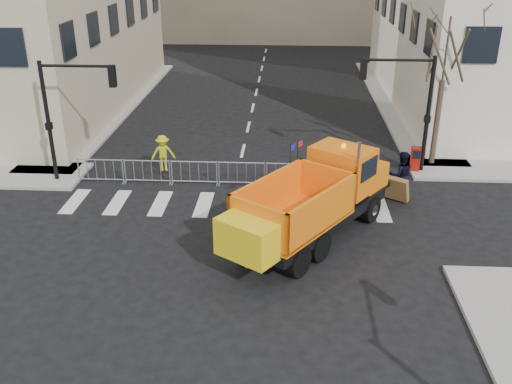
# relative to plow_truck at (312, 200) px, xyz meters

# --- Properties ---
(ground) EXTENTS (120.00, 120.00, 0.00)m
(ground) POSITION_rel_plow_truck_xyz_m (-3.18, -2.76, -1.60)
(ground) COLOR black
(ground) RESTS_ON ground
(sidewalk_back) EXTENTS (64.00, 5.00, 0.15)m
(sidewalk_back) POSITION_rel_plow_truck_xyz_m (-3.18, 5.74, -1.52)
(sidewalk_back) COLOR gray
(sidewalk_back) RESTS_ON ground
(traffic_light_left) EXTENTS (0.18, 0.18, 5.40)m
(traffic_light_left) POSITION_rel_plow_truck_xyz_m (-11.18, 4.74, 1.10)
(traffic_light_left) COLOR black
(traffic_light_left) RESTS_ON ground
(traffic_light_right) EXTENTS (0.18, 0.18, 5.40)m
(traffic_light_right) POSITION_rel_plow_truck_xyz_m (5.32, 6.74, 1.10)
(traffic_light_right) COLOR black
(traffic_light_right) RESTS_ON ground
(crowd_barriers) EXTENTS (12.60, 0.60, 1.10)m
(crowd_barriers) POSITION_rel_plow_truck_xyz_m (-3.93, 4.84, -1.05)
(crowd_barriers) COLOR #9EA0A5
(crowd_barriers) RESTS_ON ground
(street_tree) EXTENTS (3.00, 3.00, 7.50)m
(street_tree) POSITION_rel_plow_truck_xyz_m (6.02, 7.74, 2.15)
(street_tree) COLOR #382B21
(street_tree) RESTS_ON ground
(plow_truck) EXTENTS (7.30, 9.01, 3.59)m
(plow_truck) POSITION_rel_plow_truck_xyz_m (0.00, 0.00, 0.00)
(plow_truck) COLOR black
(plow_truck) RESTS_ON ground
(cop_a) EXTENTS (0.69, 0.55, 1.65)m
(cop_a) POSITION_rel_plow_truck_xyz_m (1.63, 4.01, -0.77)
(cop_a) COLOR black
(cop_a) RESTS_ON ground
(cop_b) EXTENTS (1.11, 0.92, 2.07)m
(cop_b) POSITION_rel_plow_truck_xyz_m (3.82, 3.87, -0.56)
(cop_b) COLOR black
(cop_b) RESTS_ON ground
(cop_c) EXTENTS (1.09, 0.97, 1.77)m
(cop_c) POSITION_rel_plow_truck_xyz_m (2.00, 4.24, -0.71)
(cop_c) COLOR black
(cop_c) RESTS_ON ground
(worker) EXTENTS (1.22, 0.91, 1.69)m
(worker) POSITION_rel_plow_truck_xyz_m (-6.60, 6.01, -0.60)
(worker) COLOR #B8BF16
(worker) RESTS_ON sidewalk_back
(newspaper_box) EXTENTS (0.51, 0.47, 1.10)m
(newspaper_box) POSITION_rel_plow_truck_xyz_m (4.99, 6.71, -0.90)
(newspaper_box) COLOR maroon
(newspaper_box) RESTS_ON sidewalk_back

